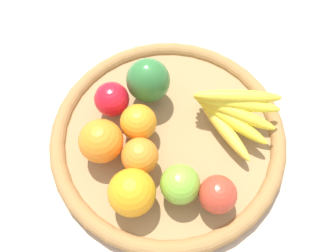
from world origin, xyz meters
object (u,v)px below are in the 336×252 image
Objects in this scene: banana_bunch at (232,112)px; apple_0 at (180,184)px; orange_3 at (132,192)px; orange_2 at (138,122)px; bell_pepper at (148,81)px; orange_1 at (101,141)px; apple_2 at (112,99)px; orange_0 at (140,156)px; apple_1 at (218,194)px.

apple_0 is at bearing -20.01° from banana_bunch.
orange_2 is at bearing -166.58° from orange_3.
bell_pepper reaches higher than orange_1.
apple_2 is 0.20m from orange_3.
bell_pepper is at bearing -170.18° from orange_3.
apple_2 is at bearing -159.89° from bell_pepper.
orange_0 is 0.07m from orange_3.
orange_3 is (0.17, 0.10, 0.01)m from apple_2.
banana_bunch reaches higher than orange_2.
orange_3 is (0.08, 0.08, 0.00)m from orange_1.
orange_0 is 0.83× the size of orange_1.
apple_2 is 0.08m from orange_2.
orange_0 is at bearing -102.07° from apple_1.
orange_0 is 0.07m from orange_2.
orange_1 is (0.09, 0.01, 0.01)m from apple_2.
apple_2 is 0.14m from orange_0.
apple_1 is at bearing -66.03° from bell_pepper.
orange_3 reaches higher than apple_2.
apple_2 is 0.08m from bell_pepper.
orange_1 is (0.13, -0.22, 0.00)m from banana_bunch.
bell_pepper is 0.18m from banana_bunch.
apple_0 is at bearing 68.81° from orange_0.
orange_1 is at bearing -95.13° from orange_0.
orange_1 reaches higher than orange_2.
orange_2 is at bearing -119.26° from apple_1.
apple_0 is at bearing 47.69° from orange_2.
orange_3 reaches higher than apple_0.
apple_2 is at bearing -149.97° from orange_3.
apple_1 is (0.19, 0.18, -0.02)m from bell_pepper.
apple_2 is at bearing -127.54° from apple_0.
orange_0 is at bearing -46.99° from banana_bunch.
apple_0 is (0.00, -0.07, 0.00)m from apple_1.
orange_3 is at bearing -75.06° from apple_1.
apple_1 is at bearing 104.94° from orange_3.
orange_2 is at bearing -106.17° from bell_pepper.
orange_3 is at bearing -100.46° from bell_pepper.
banana_bunch is 2.56× the size of apple_1.
apple_0 is 0.85× the size of orange_3.
apple_2 is 0.98× the size of apple_0.
bell_pepper is 0.23m from orange_3.
apple_1 is 0.94× the size of apple_0.
bell_pepper is at bearing 162.43° from orange_1.
orange_2 is (0.09, 0.01, -0.02)m from bell_pepper.
apple_2 reaches higher than orange_0.
apple_0 and orange_2 have the same top height.
apple_2 is 0.84× the size of orange_1.
banana_bunch is at bearing -178.06° from apple_1.
orange_3 is at bearing -63.48° from apple_0.
bell_pepper is at bearing -148.47° from apple_0.
apple_0 reaches higher than orange_0.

